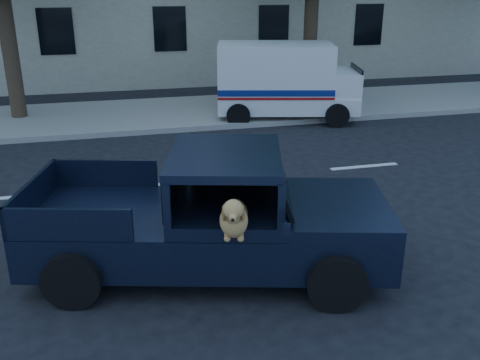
# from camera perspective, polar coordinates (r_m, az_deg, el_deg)

# --- Properties ---
(ground) EXTENTS (120.00, 120.00, 0.00)m
(ground) POSITION_cam_1_polar(r_m,az_deg,el_deg) (8.07, -1.91, -8.66)
(ground) COLOR black
(ground) RESTS_ON ground
(far_sidewalk) EXTENTS (60.00, 4.00, 0.15)m
(far_sidewalk) POSITION_cam_1_polar(r_m,az_deg,el_deg) (16.60, -8.75, 6.98)
(far_sidewalk) COLOR gray
(far_sidewalk) RESTS_ON ground
(lane_stripes) EXTENTS (21.60, 0.14, 0.01)m
(lane_stripes) POSITION_cam_1_polar(r_m,az_deg,el_deg) (11.54, 4.20, 0.66)
(lane_stripes) COLOR silver
(lane_stripes) RESTS_ON ground
(pickup_truck) EXTENTS (5.28, 3.19, 1.77)m
(pickup_truck) POSITION_cam_1_polar(r_m,az_deg,el_deg) (7.60, -3.92, -5.55)
(pickup_truck) COLOR black
(pickup_truck) RESTS_ON ground
(mail_truck) EXTENTS (4.36, 2.85, 2.21)m
(mail_truck) POSITION_cam_1_polar(r_m,az_deg,el_deg) (15.96, 4.69, 9.87)
(mail_truck) COLOR silver
(mail_truck) RESTS_ON ground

